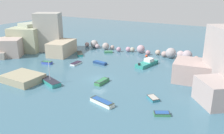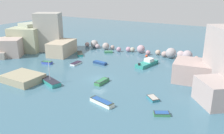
% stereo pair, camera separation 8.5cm
% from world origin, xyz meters
% --- Properties ---
extents(cove_water, '(160.00, 160.00, 0.00)m').
position_xyz_m(cove_water, '(0.00, 0.00, 0.00)').
color(cove_water, '#3F687D').
rests_on(cove_water, ground).
extents(cliff_headland_left, '(22.84, 24.23, 10.68)m').
position_xyz_m(cliff_headland_left, '(-28.40, 10.68, 3.08)').
color(cliff_headland_left, tan).
rests_on(cliff_headland_left, ground).
extents(rock_breakwater, '(33.55, 3.67, 2.65)m').
position_xyz_m(rock_breakwater, '(1.19, 21.92, 1.06)').
color(rock_breakwater, '#BC9999').
rests_on(rock_breakwater, ground).
extents(stone_dock, '(7.16, 5.68, 1.46)m').
position_xyz_m(stone_dock, '(-12.21, -8.03, 0.73)').
color(stone_dock, '#9C9477').
rests_on(stone_dock, ground).
extents(channel_buoy, '(0.67, 0.67, 0.67)m').
position_xyz_m(channel_buoy, '(2.58, 19.43, 0.34)').
color(channel_buoy, '#E04C28').
rests_on(channel_buoy, cove_water).
extents(moored_boat_0, '(3.60, 6.75, 1.58)m').
position_xyz_m(moored_boat_0, '(5.21, 13.04, 0.55)').
color(moored_boat_0, teal).
rests_on(moored_boat_0, cove_water).
extents(moored_boat_1, '(1.36, 3.51, 0.66)m').
position_xyz_m(moored_boat_1, '(1.52, -1.30, 0.35)').
color(moored_boat_1, '#3E8A4F').
rests_on(moored_boat_1, cove_water).
extents(moored_boat_2, '(6.08, 2.37, 1.63)m').
position_xyz_m(moored_boat_2, '(15.93, 11.04, 0.56)').
color(moored_boat_2, navy).
rests_on(moored_boat_2, cove_water).
extents(moored_boat_3, '(1.35, 3.11, 0.46)m').
position_xyz_m(moored_boat_3, '(-9.91, 5.67, 0.23)').
color(moored_boat_3, white).
rests_on(moored_boat_3, cove_water).
extents(moored_boat_4, '(5.45, 3.45, 4.41)m').
position_xyz_m(moored_boat_4, '(-6.90, -6.32, 0.40)').
color(moored_boat_4, teal).
rests_on(moored_boat_4, cove_water).
extents(moored_boat_5, '(3.75, 1.68, 0.58)m').
position_xyz_m(moored_boat_5, '(-5.09, 8.72, 0.28)').
color(moored_boat_5, navy).
rests_on(moored_boat_5, cove_water).
extents(moored_boat_6, '(4.50, 2.25, 0.65)m').
position_xyz_m(moored_boat_6, '(5.97, -8.63, 0.34)').
color(moored_boat_6, white).
rests_on(moored_boat_6, cove_water).
extents(moored_boat_7, '(3.98, 4.33, 0.53)m').
position_xyz_m(moored_boat_7, '(-14.18, 13.02, 0.26)').
color(moored_boat_7, teal).
rests_on(moored_boat_7, cove_water).
extents(moored_boat_8, '(2.54, 2.03, 0.47)m').
position_xyz_m(moored_boat_8, '(15.25, -7.41, 0.25)').
color(moored_boat_8, '#3C8753').
rests_on(moored_boat_8, cove_water).
extents(moored_boat_9, '(2.57, 2.51, 0.46)m').
position_xyz_m(moored_boat_9, '(12.45, -3.25, 0.24)').
color(moored_boat_9, teal).
rests_on(moored_boat_9, cove_water).
extents(moored_boat_10, '(2.59, 1.58, 0.63)m').
position_xyz_m(moored_boat_10, '(-16.14, 2.58, 0.33)').
color(moored_boat_10, '#3C58BD').
rests_on(moored_boat_10, cove_water).
extents(moored_boat_11, '(2.56, 2.19, 0.50)m').
position_xyz_m(moored_boat_11, '(-8.28, 18.40, 0.25)').
color(moored_boat_11, '#397E56').
rests_on(moored_boat_11, cove_water).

